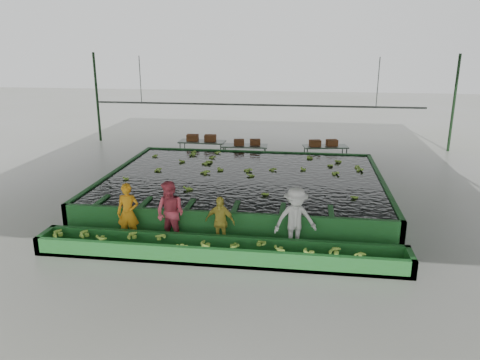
# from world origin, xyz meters

# --- Properties ---
(ground) EXTENTS (80.00, 80.00, 0.00)m
(ground) POSITION_xyz_m (0.00, 0.00, 0.00)
(ground) COLOR gray
(ground) RESTS_ON ground
(shed_roof) EXTENTS (20.00, 22.00, 0.04)m
(shed_roof) POSITION_xyz_m (0.00, 0.00, 5.00)
(shed_roof) COLOR slate
(shed_roof) RESTS_ON shed_posts
(shed_posts) EXTENTS (20.00, 22.00, 5.00)m
(shed_posts) POSITION_xyz_m (0.00, 0.00, 2.50)
(shed_posts) COLOR black
(shed_posts) RESTS_ON ground
(flotation_tank) EXTENTS (10.00, 8.00, 0.90)m
(flotation_tank) POSITION_xyz_m (0.00, 1.50, 0.45)
(flotation_tank) COLOR #1C5D23
(flotation_tank) RESTS_ON ground
(tank_water) EXTENTS (9.70, 7.70, 0.00)m
(tank_water) POSITION_xyz_m (0.00, 1.50, 0.85)
(tank_water) COLOR black
(tank_water) RESTS_ON flotation_tank
(sorting_trough) EXTENTS (10.00, 1.00, 0.50)m
(sorting_trough) POSITION_xyz_m (0.00, -3.60, 0.25)
(sorting_trough) COLOR #1C5D23
(sorting_trough) RESTS_ON ground
(cableway_rail) EXTENTS (0.08, 0.08, 14.00)m
(cableway_rail) POSITION_xyz_m (0.00, 5.00, 3.00)
(cableway_rail) COLOR #59605B
(cableway_rail) RESTS_ON shed_roof
(rail_hanger_left) EXTENTS (0.04, 0.04, 2.00)m
(rail_hanger_left) POSITION_xyz_m (-5.00, 5.00, 4.00)
(rail_hanger_left) COLOR #59605B
(rail_hanger_left) RESTS_ON shed_roof
(rail_hanger_right) EXTENTS (0.04, 0.04, 2.00)m
(rail_hanger_right) POSITION_xyz_m (5.00, 5.00, 4.00)
(rail_hanger_right) COLOR #59605B
(rail_hanger_right) RESTS_ON shed_roof
(worker_a) EXTENTS (0.68, 0.48, 1.74)m
(worker_a) POSITION_xyz_m (-2.78, -2.80, 0.87)
(worker_a) COLOR orange
(worker_a) RESTS_ON ground
(worker_b) EXTENTS (1.10, 0.98, 1.85)m
(worker_b) POSITION_xyz_m (-1.53, -2.80, 0.93)
(worker_b) COLOR #CB4355
(worker_b) RESTS_ON ground
(worker_c) EXTENTS (0.93, 0.51, 1.49)m
(worker_c) POSITION_xyz_m (-0.10, -2.80, 0.75)
(worker_c) COLOR gold
(worker_c) RESTS_ON ground
(worker_d) EXTENTS (1.35, 1.02, 1.85)m
(worker_d) POSITION_xyz_m (1.99, -2.80, 0.92)
(worker_d) COLOR silver
(worker_d) RESTS_ON ground
(packing_table_left) EXTENTS (2.21, 0.93, 1.00)m
(packing_table_left) POSITION_xyz_m (-2.72, 6.73, 0.50)
(packing_table_left) COLOR #59605B
(packing_table_left) RESTS_ON ground
(packing_table_mid) EXTENTS (2.14, 0.94, 0.96)m
(packing_table_mid) POSITION_xyz_m (-0.60, 6.28, 0.48)
(packing_table_mid) COLOR #59605B
(packing_table_mid) RESTS_ON ground
(packing_table_right) EXTENTS (2.14, 1.17, 0.92)m
(packing_table_right) POSITION_xyz_m (3.12, 6.80, 0.46)
(packing_table_right) COLOR #59605B
(packing_table_right) RESTS_ON ground
(box_stack_left) EXTENTS (1.42, 0.46, 0.30)m
(box_stack_left) POSITION_xyz_m (-2.75, 6.75, 1.00)
(box_stack_left) COLOR brown
(box_stack_left) RESTS_ON packing_table_left
(box_stack_mid) EXTENTS (1.27, 0.56, 0.26)m
(box_stack_mid) POSITION_xyz_m (-0.50, 6.35, 0.96)
(box_stack_mid) COLOR brown
(box_stack_mid) RESTS_ON packing_table_mid
(box_stack_right) EXTENTS (1.36, 0.68, 0.28)m
(box_stack_right) POSITION_xyz_m (3.02, 6.80, 0.92)
(box_stack_right) COLOR brown
(box_stack_right) RESTS_ON packing_table_right
(floating_bananas) EXTENTS (9.49, 6.47, 0.13)m
(floating_bananas) POSITION_xyz_m (0.00, 2.30, 0.85)
(floating_bananas) COLOR #91C73D
(floating_bananas) RESTS_ON tank_water
(trough_bananas) EXTENTS (9.33, 0.62, 0.12)m
(trough_bananas) POSITION_xyz_m (0.00, -3.60, 0.40)
(trough_bananas) COLOR #91C73D
(trough_bananas) RESTS_ON sorting_trough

